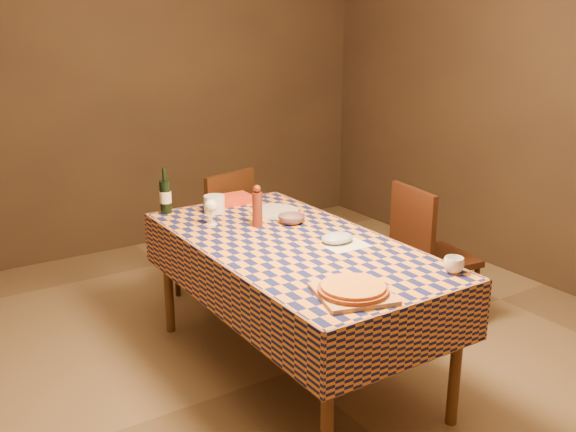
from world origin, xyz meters
The scene contains 16 objects.
room centered at (0.00, 0.00, 1.35)m, with size 5.00×5.10×2.70m.
dining_table centered at (0.00, 0.00, 0.69)m, with size 0.94×1.84×0.77m.
cutting_board centered at (-0.17, -0.71, 0.78)m, with size 0.31×0.31×0.02m, color tan.
pizza centered at (-0.17, -0.71, 0.80)m, with size 0.37×0.37×0.03m.
pepper_mill centered at (-0.02, 0.33, 0.88)m, with size 0.07×0.07×0.24m.
bowl centered at (0.17, 0.27, 0.79)m, with size 0.16×0.16×0.05m, color #674D57.
wine_glass centered at (-0.23, 0.50, 0.88)m, with size 0.08×0.08×0.15m.
wine_bottle centered at (-0.35, 0.86, 0.87)m, with size 0.09×0.09×0.28m.
deli_tub centered at (-0.10, 0.71, 0.82)m, with size 0.13×0.13×0.10m, color silver.
takeout_container centered at (0.09, 0.82, 0.80)m, with size 0.22×0.15×0.05m, color red.
white_plate centered at (0.20, 0.51, 0.78)m, with size 0.29×0.29×0.02m, color silver.
tumbler centered at (0.39, -0.76, 0.81)m, with size 0.10×0.10×0.08m, color white.
flour_patch centered at (0.20, -0.20, 0.77)m, with size 0.23×0.17×0.00m, color silver.
flour_bag centered at (0.19, -0.14, 0.80)m, with size 0.18×0.14×0.05m, color #A1B0CE.
chair_far centered at (0.12, 1.10, 0.52)m, with size 0.52×0.52×0.93m.
chair_right centered at (1.00, 0.01, 0.52)m, with size 0.48×0.48×0.93m.
Camera 1 is at (-1.77, -2.66, 1.90)m, focal length 40.00 mm.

